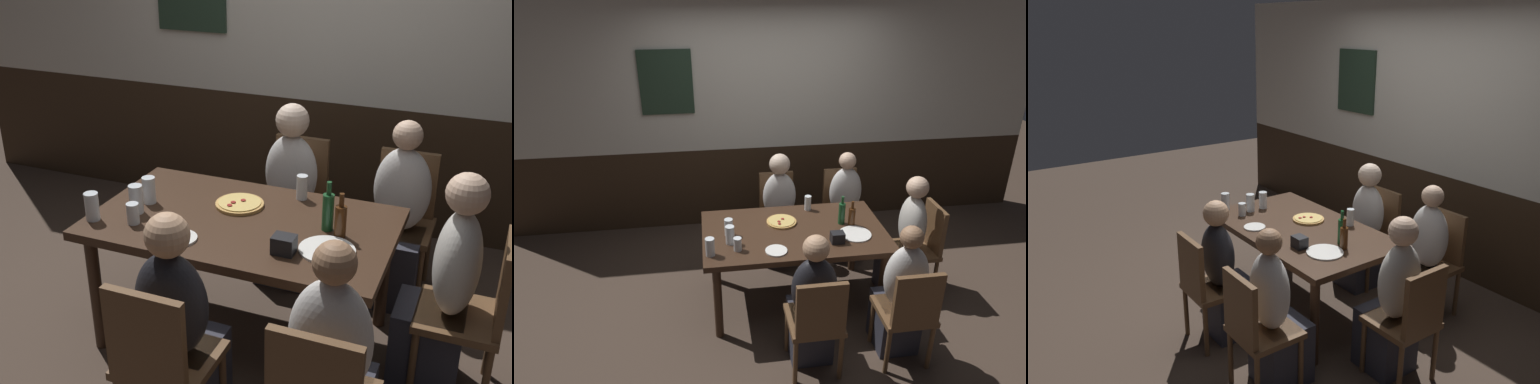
{
  "view_description": "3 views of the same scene",
  "coord_description": "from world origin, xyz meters",
  "views": [
    {
      "loc": [
        1.18,
        -2.71,
        2.24
      ],
      "look_at": [
        0.04,
        0.08,
        0.88
      ],
      "focal_mm": 43.98,
      "sensor_mm": 36.0,
      "label": 1
    },
    {
      "loc": [
        -0.72,
        -3.44,
        2.74
      ],
      "look_at": [
        -0.19,
        0.12,
        1.07
      ],
      "focal_mm": 32.33,
      "sensor_mm": 36.0,
      "label": 2
    },
    {
      "loc": [
        3.13,
        -2.37,
        2.35
      ],
      "look_at": [
        -0.17,
        -0.04,
        1.01
      ],
      "focal_mm": 35.85,
      "sensor_mm": 36.0,
      "label": 3
    }
  ],
  "objects": [
    {
      "name": "beer_bottle_brown",
      "position": [
        0.52,
        0.01,
        0.83
      ],
      "size": [
        0.06,
        0.06,
        0.24
      ],
      "color": "#42230F",
      "rests_on": "dining_table"
    },
    {
      "name": "person_mid_far",
      "position": [
        -0.0,
        0.73,
        0.5
      ],
      "size": [
        0.34,
        0.37,
        1.16
      ],
      "color": "#2D2D38",
      "rests_on": "ground_plane"
    },
    {
      "name": "chair_head_east",
      "position": [
        1.21,
        0.0,
        0.5
      ],
      "size": [
        0.4,
        0.4,
        0.88
      ],
      "color": "brown",
      "rests_on": "ground_plane"
    },
    {
      "name": "chair_right_near",
      "position": [
        0.7,
        -0.89,
        0.5
      ],
      "size": [
        0.4,
        0.4,
        0.88
      ],
      "color": "brown",
      "rests_on": "ground_plane"
    },
    {
      "name": "person_head_east",
      "position": [
        1.05,
        0.0,
        0.5
      ],
      "size": [
        0.37,
        0.34,
        1.18
      ],
      "color": "#2D2D38",
      "rests_on": "ground_plane"
    },
    {
      "name": "dining_table",
      "position": [
        0.0,
        0.0,
        0.66
      ],
      "size": [
        1.6,
        0.95,
        0.74
      ],
      "color": "#382316",
      "rests_on": "ground_plane"
    },
    {
      "name": "tumbler_short",
      "position": [
        -0.57,
        -0.0,
        0.8
      ],
      "size": [
        0.07,
        0.07,
        0.15
      ],
      "color": "silver",
      "rests_on": "dining_table"
    },
    {
      "name": "chair_right_far",
      "position": [
        0.7,
        0.89,
        0.5
      ],
      "size": [
        0.4,
        0.4,
        0.88
      ],
      "color": "brown",
      "rests_on": "ground_plane"
    },
    {
      "name": "person_right_far",
      "position": [
        0.7,
        0.73,
        0.48
      ],
      "size": [
        0.34,
        0.37,
        1.14
      ],
      "color": "#2D2D38",
      "rests_on": "ground_plane"
    },
    {
      "name": "beer_glass_half",
      "position": [
        0.2,
        0.37,
        0.8
      ],
      "size": [
        0.06,
        0.06,
        0.14
      ],
      "color": "silver",
      "rests_on": "dining_table"
    },
    {
      "name": "chair_mid_near",
      "position": [
        0.0,
        -0.89,
        0.5
      ],
      "size": [
        0.4,
        0.4,
        0.88
      ],
      "color": "brown",
      "rests_on": "ground_plane"
    },
    {
      "name": "beer_bottle_green",
      "position": [
        0.44,
        0.06,
        0.85
      ],
      "size": [
        0.06,
        0.06,
        0.27
      ],
      "color": "#194723",
      "rests_on": "dining_table"
    },
    {
      "name": "plate_white_large",
      "position": [
        0.51,
        -0.15,
        0.75
      ],
      "size": [
        0.28,
        0.28,
        0.01
      ],
      "primitive_type": "cylinder",
      "color": "white",
      "rests_on": "dining_table"
    },
    {
      "name": "tumbler_water",
      "position": [
        -0.57,
        -0.14,
        0.81
      ],
      "size": [
        0.08,
        0.08,
        0.16
      ],
      "color": "silver",
      "rests_on": "dining_table"
    },
    {
      "name": "person_mid_near",
      "position": [
        0.0,
        -0.73,
        0.47
      ],
      "size": [
        0.34,
        0.37,
        1.13
      ],
      "color": "#2D2D38",
      "rests_on": "ground_plane"
    },
    {
      "name": "wall_back",
      "position": [
        -0.01,
        1.65,
        1.3
      ],
      "size": [
        6.4,
        0.13,
        2.6
      ],
      "color": "#332316",
      "rests_on": "ground_plane"
    },
    {
      "name": "pizza",
      "position": [
        -0.08,
        0.15,
        0.75
      ],
      "size": [
        0.27,
        0.27,
        0.03
      ],
      "color": "tan",
      "rests_on": "dining_table"
    },
    {
      "name": "condiment_caddy",
      "position": [
        0.32,
        -0.25,
        0.79
      ],
      "size": [
        0.11,
        0.09,
        0.09
      ],
      "primitive_type": "cube",
      "color": "black",
      "rests_on": "dining_table"
    },
    {
      "name": "pint_glass_amber",
      "position": [
        -0.73,
        -0.3,
        0.81
      ],
      "size": [
        0.07,
        0.07,
        0.15
      ],
      "color": "silver",
      "rests_on": "dining_table"
    },
    {
      "name": "plate_white_small",
      "position": [
        -0.21,
        -0.32,
        0.75
      ],
      "size": [
        0.18,
        0.18,
        0.01
      ],
      "primitive_type": "cylinder",
      "color": "white",
      "rests_on": "dining_table"
    },
    {
      "name": "ground_plane",
      "position": [
        0.0,
        0.0,
        0.0
      ],
      "size": [
        12.0,
        12.0,
        0.0
      ],
      "primitive_type": "plane",
      "color": "#423328"
    },
    {
      "name": "chair_mid_far",
      "position": [
        0.0,
        0.89,
        0.5
      ],
      "size": [
        0.4,
        0.4,
        0.88
      ],
      "color": "brown",
      "rests_on": "ground_plane"
    },
    {
      "name": "person_right_near",
      "position": [
        0.7,
        -0.73,
        0.48
      ],
      "size": [
        0.34,
        0.37,
        1.15
      ],
      "color": "#2D2D38",
      "rests_on": "ground_plane"
    },
    {
      "name": "pint_glass_pale",
      "position": [
        -0.51,
        -0.25,
        0.79
      ],
      "size": [
        0.07,
        0.07,
        0.11
      ],
      "color": "silver",
      "rests_on": "dining_table"
    }
  ]
}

